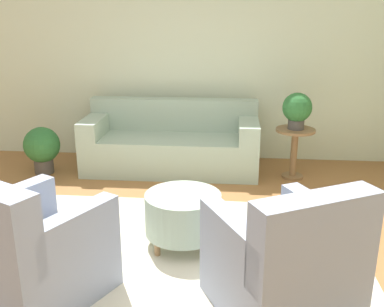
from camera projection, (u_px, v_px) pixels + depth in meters
The scene contains 10 objects.
ground_plane at pixel (168, 260), 3.68m from camera, with size 16.00×16.00×0.00m, color #996638.
wall_back at pixel (196, 54), 5.90m from camera, with size 9.48×0.12×2.80m.
rug at pixel (168, 260), 3.68m from camera, with size 3.24×2.42×0.01m.
couch at pixel (172, 145), 5.68m from camera, with size 2.16×0.84×0.86m.
armchair_left at pixel (30, 254), 3.08m from camera, with size 1.10×1.12×0.95m.
armchair_right at pixel (286, 266), 2.93m from camera, with size 1.10×1.12×0.95m.
ottoman_table at pixel (183, 214), 3.82m from camera, with size 0.65×0.65×0.47m.
side_table at pixel (294, 145), 5.36m from camera, with size 0.46×0.46×0.61m.
potted_plant_on_side_table at pixel (297, 109), 5.23m from camera, with size 0.34×0.34×0.43m.
potted_plant_floor at pixel (42, 147), 5.54m from camera, with size 0.44×0.44×0.59m.
Camera 1 is at (0.49, -3.20, 1.97)m, focal length 42.00 mm.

